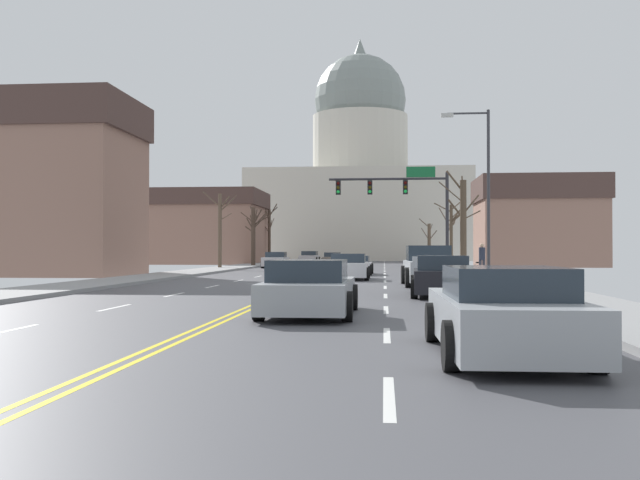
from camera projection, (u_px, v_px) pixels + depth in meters
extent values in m
cube|color=#4A4A4F|center=(307.00, 284.00, 31.53)|extent=(14.00, 180.00, 0.06)
cube|color=yellow|center=(304.00, 283.00, 31.54)|extent=(0.10, 176.40, 0.00)
cube|color=yellow|center=(309.00, 283.00, 31.52)|extent=(0.10, 176.40, 0.00)
cube|color=silver|center=(389.00, 397.00, 7.21)|extent=(0.12, 2.20, 0.00)
cube|color=silver|center=(387.00, 335.00, 12.39)|extent=(0.12, 2.20, 0.00)
cube|color=silver|center=(386.00, 310.00, 17.57)|extent=(0.12, 2.20, 0.00)
cube|color=silver|center=(385.00, 296.00, 22.74)|extent=(0.12, 2.20, 0.00)
cube|color=silver|center=(385.00, 287.00, 27.92)|extent=(0.12, 2.20, 0.00)
cube|color=silver|center=(385.00, 281.00, 33.10)|extent=(0.12, 2.20, 0.00)
cube|color=silver|center=(385.00, 277.00, 38.28)|extent=(0.12, 2.20, 0.00)
cube|color=silver|center=(385.00, 274.00, 43.46)|extent=(0.12, 2.20, 0.00)
cube|color=silver|center=(385.00, 271.00, 48.64)|extent=(0.12, 2.20, 0.00)
cube|color=silver|center=(385.00, 269.00, 53.81)|extent=(0.12, 2.20, 0.00)
cube|color=silver|center=(384.00, 267.00, 58.99)|extent=(0.12, 2.20, 0.00)
cube|color=silver|center=(384.00, 266.00, 64.17)|extent=(0.12, 2.20, 0.00)
cube|color=silver|center=(384.00, 265.00, 69.35)|extent=(0.12, 2.20, 0.00)
cube|color=silver|center=(384.00, 263.00, 74.53)|extent=(0.12, 2.20, 0.00)
cube|color=silver|center=(384.00, 263.00, 79.70)|extent=(0.12, 2.20, 0.00)
cube|color=silver|center=(384.00, 262.00, 84.88)|extent=(0.12, 2.20, 0.00)
cube|color=silver|center=(384.00, 261.00, 90.06)|extent=(0.12, 2.20, 0.00)
cube|color=silver|center=(384.00, 260.00, 95.24)|extent=(0.12, 2.20, 0.00)
cube|color=silver|center=(8.00, 331.00, 13.02)|extent=(0.12, 2.20, 0.00)
cube|color=silver|center=(115.00, 308.00, 18.20)|extent=(0.12, 2.20, 0.00)
cube|color=silver|center=(174.00, 295.00, 23.38)|extent=(0.12, 2.20, 0.00)
cube|color=silver|center=(212.00, 286.00, 28.56)|extent=(0.12, 2.20, 0.00)
cube|color=silver|center=(239.00, 281.00, 33.74)|extent=(0.12, 2.20, 0.00)
cube|color=silver|center=(258.00, 277.00, 38.91)|extent=(0.12, 2.20, 0.00)
cube|color=silver|center=(273.00, 273.00, 44.09)|extent=(0.12, 2.20, 0.00)
cube|color=silver|center=(284.00, 271.00, 49.27)|extent=(0.12, 2.20, 0.00)
cube|color=silver|center=(294.00, 269.00, 54.45)|extent=(0.12, 2.20, 0.00)
cube|color=silver|center=(302.00, 267.00, 59.63)|extent=(0.12, 2.20, 0.00)
cube|color=silver|center=(308.00, 266.00, 64.80)|extent=(0.12, 2.20, 0.00)
cube|color=silver|center=(314.00, 264.00, 69.98)|extent=(0.12, 2.20, 0.00)
cube|color=silver|center=(319.00, 263.00, 75.16)|extent=(0.12, 2.20, 0.00)
cube|color=silver|center=(323.00, 262.00, 80.34)|extent=(0.12, 2.20, 0.00)
cube|color=silver|center=(327.00, 262.00, 85.52)|extent=(0.12, 2.20, 0.00)
cube|color=silver|center=(330.00, 261.00, 90.70)|extent=(0.12, 2.20, 0.00)
cube|color=silver|center=(333.00, 260.00, 95.87)|extent=(0.12, 2.20, 0.00)
cube|color=gray|center=(500.00, 282.00, 30.76)|extent=(3.00, 180.00, 0.14)
cube|color=gray|center=(123.00, 281.00, 32.30)|extent=(3.00, 180.00, 0.14)
cylinder|color=#28282D|center=(447.00, 221.00, 46.18)|extent=(0.22, 0.22, 6.43)
cylinder|color=#28282D|center=(388.00, 179.00, 46.57)|extent=(7.80, 0.16, 0.16)
cube|color=black|center=(405.00, 187.00, 46.46)|extent=(0.32, 0.28, 0.92)
sphere|color=#330504|center=(405.00, 183.00, 46.30)|extent=(0.22, 0.22, 0.22)
sphere|color=#332B05|center=(405.00, 187.00, 46.30)|extent=(0.22, 0.22, 0.22)
sphere|color=#19CC47|center=(405.00, 191.00, 46.30)|extent=(0.22, 0.22, 0.22)
cube|color=black|center=(370.00, 188.00, 46.67)|extent=(0.32, 0.28, 0.92)
sphere|color=#330504|center=(370.00, 183.00, 46.52)|extent=(0.22, 0.22, 0.22)
sphere|color=#332B05|center=(370.00, 187.00, 46.51)|extent=(0.22, 0.22, 0.22)
sphere|color=#19CC47|center=(370.00, 192.00, 46.51)|extent=(0.22, 0.22, 0.22)
cube|color=black|center=(338.00, 188.00, 46.86)|extent=(0.32, 0.28, 0.92)
sphere|color=#330504|center=(338.00, 183.00, 46.71)|extent=(0.22, 0.22, 0.22)
sphere|color=#332B05|center=(338.00, 188.00, 46.70)|extent=(0.22, 0.22, 0.22)
sphere|color=#19CC47|center=(338.00, 192.00, 46.70)|extent=(0.22, 0.22, 0.22)
cube|color=#146033|center=(421.00, 172.00, 46.40)|extent=(1.90, 0.06, 0.70)
cylinder|color=#333338|center=(488.00, 194.00, 31.99)|extent=(0.14, 0.14, 7.74)
cylinder|color=#333338|center=(468.00, 113.00, 32.12)|extent=(1.86, 0.09, 0.09)
cube|color=#B2B2AD|center=(447.00, 115.00, 32.21)|extent=(0.56, 0.24, 0.16)
cube|color=beige|center=(360.00, 218.00, 102.48)|extent=(30.17, 23.88, 12.25)
cylinder|color=beige|center=(360.00, 146.00, 102.62)|extent=(13.83, 13.83, 8.70)
sphere|color=gray|center=(360.00, 100.00, 102.71)|extent=(13.31, 13.31, 13.31)
cone|color=gray|center=(360.00, 47.00, 102.81)|extent=(1.80, 1.80, 2.40)
cube|color=silver|center=(356.00, 267.00, 42.16)|extent=(1.89, 4.55, 0.56)
cube|color=#232D38|center=(355.00, 259.00, 41.88)|extent=(1.63, 2.03, 0.41)
cylinder|color=black|center=(342.00, 268.00, 43.65)|extent=(0.23, 0.64, 0.64)
cylinder|color=black|center=(372.00, 269.00, 43.45)|extent=(0.23, 0.64, 0.64)
cylinder|color=black|center=(339.00, 270.00, 40.86)|extent=(0.23, 0.64, 0.64)
cylinder|color=black|center=(370.00, 270.00, 40.67)|extent=(0.23, 0.64, 0.64)
cube|color=silver|center=(349.00, 269.00, 35.19)|extent=(1.87, 4.21, 0.69)
cube|color=#232D38|center=(348.00, 258.00, 34.98)|extent=(1.64, 1.81, 0.44)
cylinder|color=black|center=(332.00, 272.00, 36.57)|extent=(0.22, 0.64, 0.64)
cylinder|color=black|center=(368.00, 272.00, 36.40)|extent=(0.22, 0.64, 0.64)
cylinder|color=black|center=(328.00, 274.00, 33.97)|extent=(0.22, 0.64, 0.64)
cylinder|color=black|center=(367.00, 274.00, 33.80)|extent=(0.22, 0.64, 0.64)
cube|color=#ADB2B7|center=(430.00, 271.00, 29.18)|extent=(2.06, 5.34, 0.81)
cube|color=#1E2833|center=(428.00, 253.00, 29.93)|extent=(1.82, 1.84, 0.65)
cube|color=#ADB2B7|center=(436.00, 259.00, 26.61)|extent=(1.77, 0.14, 0.22)
cylinder|color=black|center=(404.00, 275.00, 30.83)|extent=(0.30, 0.81, 0.80)
cylinder|color=black|center=(449.00, 275.00, 30.70)|extent=(0.30, 0.81, 0.80)
cylinder|color=black|center=(409.00, 278.00, 27.66)|extent=(0.30, 0.81, 0.80)
cylinder|color=black|center=(458.00, 278.00, 27.53)|extent=(0.30, 0.81, 0.80)
cube|color=black|center=(441.00, 280.00, 22.71)|extent=(1.92, 4.28, 0.70)
cube|color=#232D38|center=(442.00, 263.00, 22.30)|extent=(1.62, 1.88, 0.46)
cylinder|color=black|center=(414.00, 284.00, 24.12)|extent=(0.24, 0.65, 0.64)
cylinder|color=black|center=(466.00, 284.00, 23.89)|extent=(0.24, 0.65, 0.64)
cylinder|color=black|center=(414.00, 288.00, 21.53)|extent=(0.24, 0.65, 0.64)
cylinder|color=black|center=(473.00, 289.00, 21.30)|extent=(0.24, 0.65, 0.64)
cube|color=#9EA3A8|center=(310.00, 294.00, 16.18)|extent=(1.88, 4.63, 0.64)
cube|color=#232D38|center=(309.00, 270.00, 15.91)|extent=(1.65, 2.25, 0.48)
cylinder|color=black|center=(279.00, 297.00, 17.70)|extent=(0.22, 0.64, 0.64)
cylinder|color=black|center=(353.00, 297.00, 17.53)|extent=(0.22, 0.64, 0.64)
cylinder|color=black|center=(259.00, 306.00, 14.84)|extent=(0.22, 0.64, 0.64)
cylinder|color=black|center=(347.00, 306.00, 14.67)|extent=(0.22, 0.64, 0.64)
cube|color=#9EA3A8|center=(503.00, 320.00, 10.04)|extent=(1.81, 4.59, 0.68)
cube|color=#232D38|center=(505.00, 282.00, 9.84)|extent=(1.57, 2.16, 0.43)
cylinder|color=black|center=(433.00, 322.00, 11.51)|extent=(0.23, 0.64, 0.64)
cylinder|color=black|center=(542.00, 323.00, 11.38)|extent=(0.23, 0.64, 0.64)
cylinder|color=black|center=(452.00, 346.00, 8.69)|extent=(0.23, 0.64, 0.64)
cylinder|color=black|center=(597.00, 347.00, 8.56)|extent=(0.23, 0.64, 0.64)
cube|color=silver|center=(276.00, 262.00, 57.12)|extent=(1.74, 4.29, 0.70)
cube|color=#232D38|center=(276.00, 255.00, 57.30)|extent=(1.52, 1.83, 0.44)
cylinder|color=black|center=(284.00, 264.00, 55.72)|extent=(0.22, 0.64, 0.64)
cylinder|color=black|center=(263.00, 264.00, 55.87)|extent=(0.22, 0.64, 0.64)
cylinder|color=black|center=(288.00, 264.00, 58.36)|extent=(0.22, 0.64, 0.64)
cylinder|color=black|center=(268.00, 264.00, 58.51)|extent=(0.22, 0.64, 0.64)
cube|color=#6B6056|center=(332.00, 260.00, 70.56)|extent=(1.98, 4.27, 0.58)
cube|color=#232D38|center=(333.00, 255.00, 70.87)|extent=(1.68, 1.97, 0.45)
cylinder|color=black|center=(341.00, 261.00, 69.20)|extent=(0.24, 0.65, 0.64)
cylinder|color=black|center=(323.00, 261.00, 69.30)|extent=(0.24, 0.65, 0.64)
cylinder|color=black|center=(342.00, 261.00, 71.81)|extent=(0.24, 0.65, 0.64)
cylinder|color=black|center=(324.00, 261.00, 71.91)|extent=(0.24, 0.65, 0.64)
cube|color=silver|center=(309.00, 258.00, 80.00)|extent=(2.00, 4.30, 0.67)
cube|color=#232D38|center=(310.00, 253.00, 80.23)|extent=(1.72, 2.08, 0.47)
cylinder|color=black|center=(316.00, 260.00, 78.58)|extent=(0.24, 0.65, 0.64)
cylinder|color=black|center=(300.00, 260.00, 78.80)|extent=(0.24, 0.65, 0.64)
cylinder|color=black|center=(319.00, 260.00, 81.20)|extent=(0.24, 0.65, 0.64)
cylinder|color=black|center=(303.00, 260.00, 81.42)|extent=(0.24, 0.65, 0.64)
cube|color=#8C6656|center=(197.00, 235.00, 73.01)|extent=(13.28, 9.75, 5.89)
cube|color=#47332D|center=(197.00, 199.00, 73.06)|extent=(13.81, 10.14, 1.65)
cube|color=#8C6656|center=(20.00, 205.00, 40.95)|extent=(12.96, 7.24, 8.15)
cube|color=#47332D|center=(21.00, 118.00, 41.02)|extent=(13.48, 7.53, 2.10)
cube|color=#8C6656|center=(538.00, 234.00, 61.44)|extent=(10.14, 7.98, 5.70)
cube|color=#47332D|center=(538.00, 189.00, 61.49)|extent=(10.55, 8.30, 2.10)
cylinder|color=brown|center=(429.00, 243.00, 78.81)|extent=(0.38, 0.38, 4.25)
cylinder|color=brown|center=(431.00, 229.00, 79.52)|extent=(0.53, 1.49, 1.14)
cylinder|color=brown|center=(425.00, 234.00, 78.52)|extent=(1.00, 0.80, 1.39)
cylinder|color=brown|center=(433.00, 235.00, 78.58)|extent=(0.94, 0.54, 1.16)
cylinder|color=brown|center=(424.00, 223.00, 78.98)|extent=(1.18, 0.29, 1.07)
cylinder|color=#423328|center=(269.00, 236.00, 75.78)|extent=(0.32, 0.32, 5.66)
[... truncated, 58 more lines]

